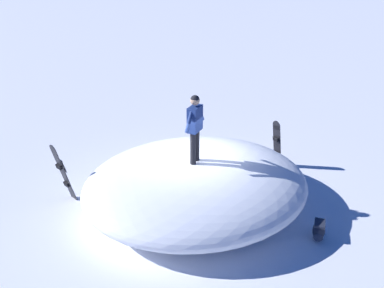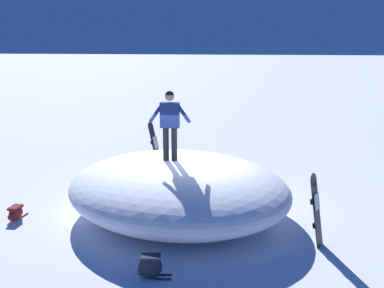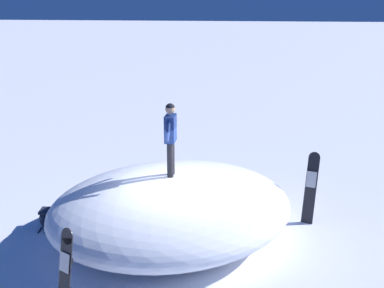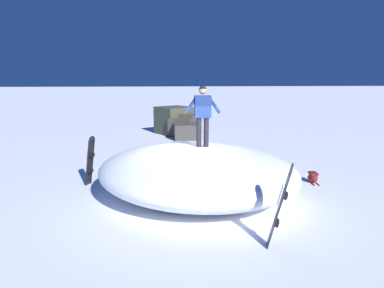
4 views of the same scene
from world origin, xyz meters
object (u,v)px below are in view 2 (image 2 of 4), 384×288
snowboarder_standing (170,120)px  backpack_far (16,213)px  backpack_near (150,266)px  snowboard_primary_upright (155,148)px  snowboard_secondary_upright (316,209)px

snowboarder_standing → backpack_far: (3.63, 0.79, -2.21)m
backpack_near → snowboard_primary_upright: bearing=-78.8°
snowboarder_standing → snowboard_secondary_upright: (-3.27, 1.23, -1.58)m
backpack_near → backpack_far: 4.40m
snowboard_primary_upright → backpack_near: size_ratio=2.67×
snowboarder_standing → backpack_far: bearing=12.3°
snowboard_secondary_upright → backpack_far: bearing=-3.6°
backpack_near → backpack_far: bearing=-30.5°
snowboard_secondary_upright → backpack_near: 3.63m
snowboarder_standing → snowboard_primary_upright: bearing=-71.6°
snowboard_secondary_upright → snowboard_primary_upright: bearing=-45.7°
snowboard_secondary_upright → backpack_near: snowboard_secondary_upright is taller
snowboard_primary_upright → backpack_near: (-1.24, 6.26, -0.65)m
backpack_near → snowboarder_standing: bearing=-86.9°
snowboard_primary_upright → snowboard_secondary_upright: (-4.35, 4.46, -0.08)m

